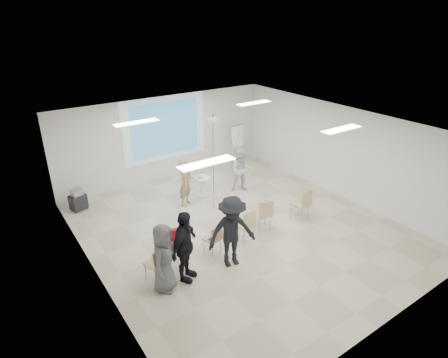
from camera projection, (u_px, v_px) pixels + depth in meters
floor at (240, 230)px, 10.72m from camera, size 8.00×9.00×0.10m
ceiling at (242, 125)px, 9.44m from camera, size 8.00×9.00×0.10m
wall_back at (165, 137)px, 13.49m from camera, size 8.00×0.10×3.00m
wall_left at (90, 226)px, 7.99m from camera, size 0.10×9.00×3.00m
wall_right at (340, 151)px, 12.18m from camera, size 0.10×9.00×3.00m
projection_halo at (165, 129)px, 13.30m from camera, size 3.20×0.01×2.30m
projection_image at (165, 129)px, 13.29m from camera, size 2.60×0.01×1.90m
pedestal_table at (203, 185)px, 12.45m from camera, size 0.64×0.64×0.67m
player_left at (185, 180)px, 11.68m from camera, size 0.75×0.67×1.71m
player_right at (242, 168)px, 12.60m from camera, size 1.03×0.96×1.69m
controller_left at (186, 168)px, 11.85m from camera, size 0.10×0.13×0.04m
controller_right at (233, 159)px, 12.58m from camera, size 0.10×0.14×0.04m
chair_far_left at (157, 262)px, 8.44m from camera, size 0.52×0.54×0.88m
chair_left_mid at (177, 239)px, 9.15m from camera, size 0.61×0.63×0.99m
chair_left_inner at (214, 237)px, 9.41m from camera, size 0.46×0.48×0.81m
chair_center at (246, 223)px, 9.90m from camera, size 0.48×0.51×0.92m
chair_right_inner at (264, 213)px, 10.39m from camera, size 0.55×0.57×0.94m
chair_right_far at (303, 203)px, 10.92m from camera, size 0.49×0.52×0.96m
red_jacket at (180, 237)px, 9.00m from camera, size 0.45×0.26×0.42m
laptop at (212, 237)px, 9.49m from camera, size 0.34×0.28×0.02m
audience_left at (184, 242)px, 8.29m from camera, size 1.36×1.24×2.01m
audience_mid at (232, 227)px, 8.78m from camera, size 1.47×1.01×2.08m
audience_outer at (163, 254)px, 8.04m from camera, size 1.05×1.03×1.82m
flipchart_easel at (238, 136)px, 14.46m from camera, size 0.74×0.56×1.71m
av_cart at (78, 200)px, 11.60m from camera, size 0.55×0.49×0.69m
ceiling_projector at (213, 125)px, 10.76m from camera, size 0.30×0.25×3.00m
fluor_panel_nw at (137, 123)px, 9.94m from camera, size 1.20×0.30×0.02m
fluor_panel_ne at (254, 103)px, 12.01m from camera, size 1.20×0.30×0.02m
fluor_panel_sw at (207, 163)px, 7.32m from camera, size 1.20×0.30×0.02m
fluor_panel_se at (341, 129)px, 9.39m from camera, size 1.20×0.30×0.02m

